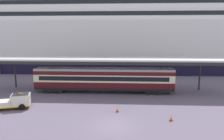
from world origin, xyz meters
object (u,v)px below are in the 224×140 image
(train_carriage, at_px, (104,79))
(cruise_ship, at_px, (117,19))
(service_truck, at_px, (13,101))
(traffic_cone_mid, at_px, (171,117))
(quay_bollard, at_px, (30,99))
(traffic_cone_near, at_px, (117,109))

(train_carriage, bearing_deg, cruise_ship, 87.65)
(service_truck, distance_m, traffic_cone_mid, 20.11)
(service_truck, bearing_deg, cruise_ship, 72.41)
(cruise_ship, relative_size, quay_bollard, 181.62)
(cruise_ship, xyz_separation_m, traffic_cone_mid, (7.47, -42.17, -13.89))
(service_truck, height_order, traffic_cone_mid, service_truck)
(service_truck, height_order, traffic_cone_near, service_truck)
(traffic_cone_mid, height_order, quay_bollard, quay_bollard)
(service_truck, relative_size, traffic_cone_near, 7.69)
(quay_bollard, bearing_deg, train_carriage, 30.48)
(train_carriage, bearing_deg, service_truck, -142.15)
(service_truck, xyz_separation_m, quay_bollard, (0.97, 2.67, -0.47))
(cruise_ship, distance_m, traffic_cone_near, 42.06)
(cruise_ship, bearing_deg, quay_bollard, -107.41)
(service_truck, relative_size, traffic_cone_mid, 7.22)
(traffic_cone_mid, bearing_deg, traffic_cone_near, 157.87)
(traffic_cone_mid, distance_m, quay_bollard, 19.75)
(cruise_ship, bearing_deg, train_carriage, -92.35)
(train_carriage, relative_size, service_truck, 4.12)
(train_carriage, distance_m, traffic_cone_mid, 14.73)
(traffic_cone_near, bearing_deg, train_carriage, 105.55)
(traffic_cone_mid, bearing_deg, train_carriage, 126.65)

